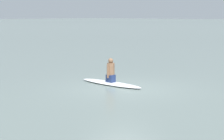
# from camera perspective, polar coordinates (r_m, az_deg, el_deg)

# --- Properties ---
(ground_plane) EXTENTS (400.00, 400.00, 0.00)m
(ground_plane) POSITION_cam_1_polar(r_m,az_deg,el_deg) (14.02, 1.83, -2.80)
(ground_plane) COLOR slate
(surfboard) EXTENTS (0.69, 3.02, 0.10)m
(surfboard) POSITION_cam_1_polar(r_m,az_deg,el_deg) (14.80, -0.20, -2.00)
(surfboard) COLOR white
(surfboard) RESTS_ON ground
(person_paddler) EXTENTS (0.41, 0.31, 0.94)m
(person_paddler) POSITION_cam_1_polar(r_m,az_deg,el_deg) (14.72, -0.20, -0.19)
(person_paddler) COLOR navy
(person_paddler) RESTS_ON surfboard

